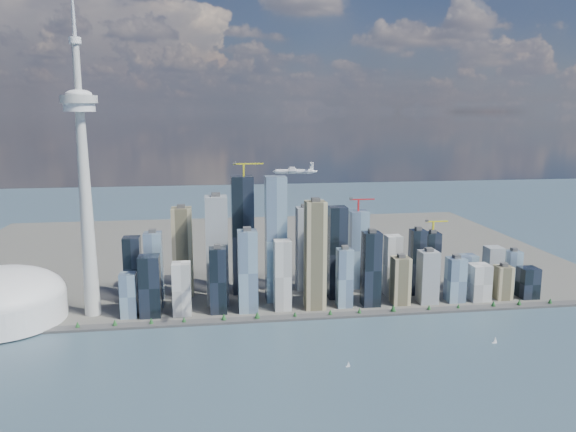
{
  "coord_description": "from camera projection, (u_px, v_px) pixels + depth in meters",
  "views": [
    {
      "loc": [
        -102.22,
        -617.58,
        335.7
      ],
      "look_at": [
        21.88,
        260.0,
        170.88
      ],
      "focal_mm": 35.0,
      "sensor_mm": 36.0,
      "label": 1
    }
  ],
  "objects": [
    {
      "name": "ground",
      "position": [
        300.0,
        394.0,
        676.64
      ],
      "size": [
        4000.0,
        4000.0,
        0.0
      ],
      "primitive_type": "plane",
      "color": "#344E5B",
      "rests_on": "ground"
    },
    {
      "name": "seawall",
      "position": [
        276.0,
        319.0,
        919.64
      ],
      "size": [
        1100.0,
        22.0,
        4.0
      ],
      "primitive_type": "cube",
      "color": "#383838",
      "rests_on": "ground"
    },
    {
      "name": "land",
      "position": [
        254.0,
        252.0,
        1357.79
      ],
      "size": [
        1400.0,
        900.0,
        3.0
      ],
      "primitive_type": "cube",
      "color": "#4C4C47",
      "rests_on": "ground"
    },
    {
      "name": "shoreline_trees",
      "position": [
        276.0,
        315.0,
        918.4
      ],
      "size": [
        960.53,
        7.2,
        8.8
      ],
      "color": "#3F2D1E",
      "rests_on": "seawall"
    },
    {
      "name": "skyscraper_cluster",
      "position": [
        303.0,
        260.0,
        998.91
      ],
      "size": [
        736.0,
        142.0,
        244.49
      ],
      "color": "black",
      "rests_on": "land"
    },
    {
      "name": "needle_tower",
      "position": [
        84.0,
        175.0,
        894.0
      ],
      "size": [
        56.0,
        56.0,
        550.5
      ],
      "color": "#AFB0AA",
      "rests_on": "land"
    },
    {
      "name": "dome_stadium",
      "position": [
        0.0,
        299.0,
        900.9
      ],
      "size": [
        200.0,
        200.0,
        86.0
      ],
      "color": "silver",
      "rests_on": "land"
    },
    {
      "name": "airplane",
      "position": [
        295.0,
        171.0,
        778.18
      ],
      "size": [
        62.84,
        55.7,
        15.31
      ],
      "rotation": [
        0.0,
        0.0,
        -0.12
      ],
      "color": "silver",
      "rests_on": "ground"
    },
    {
      "name": "sailboat_west",
      "position": [
        348.0,
        365.0,
        749.48
      ],
      "size": [
        6.21,
        1.98,
        8.6
      ],
      "rotation": [
        0.0,
        0.0,
        -0.06
      ],
      "color": "white",
      "rests_on": "ground"
    },
    {
      "name": "sailboat_east",
      "position": [
        495.0,
        341.0,
        826.15
      ],
      "size": [
        7.73,
        2.12,
        10.78
      ],
      "rotation": [
        0.0,
        0.0,
        -0.01
      ],
      "color": "white",
      "rests_on": "ground"
    }
  ]
}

